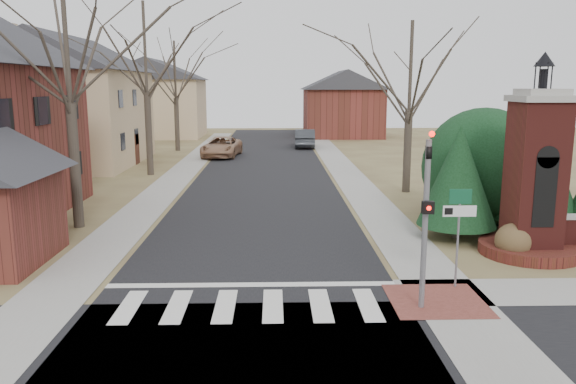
{
  "coord_description": "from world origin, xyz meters",
  "views": [
    {
      "loc": [
        0.65,
        -12.51,
        5.46
      ],
      "look_at": [
        1.11,
        6.0,
        1.92
      ],
      "focal_mm": 35.0,
      "sensor_mm": 36.0,
      "label": 1
    }
  ],
  "objects_px": {
    "sign_post": "(459,218)",
    "pickup_truck": "(222,147)",
    "distant_car": "(305,138)",
    "brick_gate_monument": "(534,189)",
    "traffic_signal_pole": "(426,207)"
  },
  "relations": [
    {
      "from": "sign_post",
      "to": "pickup_truck",
      "type": "height_order",
      "value": "sign_post"
    },
    {
      "from": "sign_post",
      "to": "pickup_truck",
      "type": "relative_size",
      "value": 0.5
    },
    {
      "from": "pickup_truck",
      "to": "distant_car",
      "type": "relative_size",
      "value": 1.12
    },
    {
      "from": "brick_gate_monument",
      "to": "distant_car",
      "type": "bearing_deg",
      "value": 99.84
    },
    {
      "from": "pickup_truck",
      "to": "distant_car",
      "type": "height_order",
      "value": "distant_car"
    },
    {
      "from": "traffic_signal_pole",
      "to": "brick_gate_monument",
      "type": "relative_size",
      "value": 0.69
    },
    {
      "from": "traffic_signal_pole",
      "to": "sign_post",
      "type": "distance_m",
      "value": 2.02
    },
    {
      "from": "traffic_signal_pole",
      "to": "pickup_truck",
      "type": "distance_m",
      "value": 31.23
    },
    {
      "from": "pickup_truck",
      "to": "brick_gate_monument",
      "type": "bearing_deg",
      "value": -58.34
    },
    {
      "from": "distant_car",
      "to": "sign_post",
      "type": "bearing_deg",
      "value": 96.06
    },
    {
      "from": "brick_gate_monument",
      "to": "pickup_truck",
      "type": "distance_m",
      "value": 28.65
    },
    {
      "from": "pickup_truck",
      "to": "traffic_signal_pole",
      "type": "bearing_deg",
      "value": -69.72
    },
    {
      "from": "distant_car",
      "to": "pickup_truck",
      "type": "bearing_deg",
      "value": 46.13
    },
    {
      "from": "traffic_signal_pole",
      "to": "sign_post",
      "type": "height_order",
      "value": "traffic_signal_pole"
    },
    {
      "from": "traffic_signal_pole",
      "to": "distant_car",
      "type": "distance_m",
      "value": 36.75
    }
  ]
}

